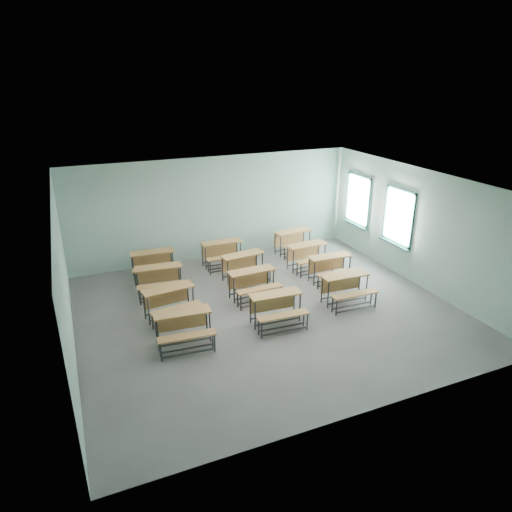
{
  "coord_description": "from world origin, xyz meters",
  "views": [
    {
      "loc": [
        -4.17,
        -9.13,
        5.53
      ],
      "look_at": [
        0.2,
        1.2,
        1.0
      ],
      "focal_mm": 32.0,
      "sensor_mm": 36.0,
      "label": 1
    }
  ],
  "objects_px": {
    "desk_unit_r0c1": "(277,305)",
    "desk_unit_r1c0": "(170,299)",
    "desk_unit_r2c2": "(308,253)",
    "desk_unit_r2c0": "(159,277)",
    "desk_unit_r0c2": "(347,285)",
    "desk_unit_r1c2": "(332,265)",
    "desk_unit_r0c0": "(184,324)",
    "desk_unit_r1c1": "(253,280)",
    "desk_unit_r3c0": "(153,261)",
    "desk_unit_r3c1": "(223,251)",
    "desk_unit_r2c1": "(244,263)",
    "desk_unit_r3c2": "(294,239)"
  },
  "relations": [
    {
      "from": "desk_unit_r3c2",
      "to": "desk_unit_r1c2",
      "type": "bearing_deg",
      "value": -97.56
    },
    {
      "from": "desk_unit_r1c1",
      "to": "desk_unit_r2c2",
      "type": "xyz_separation_m",
      "value": [
        2.27,
        1.15,
        0.0
      ]
    },
    {
      "from": "desk_unit_r0c1",
      "to": "desk_unit_r3c2",
      "type": "distance_m",
      "value": 4.57
    },
    {
      "from": "desk_unit_r1c2",
      "to": "desk_unit_r2c2",
      "type": "height_order",
      "value": "same"
    },
    {
      "from": "desk_unit_r1c0",
      "to": "desk_unit_r2c1",
      "type": "bearing_deg",
      "value": 21.12
    },
    {
      "from": "desk_unit_r2c2",
      "to": "desk_unit_r1c0",
      "type": "bearing_deg",
      "value": -167.77
    },
    {
      "from": "desk_unit_r2c1",
      "to": "desk_unit_r2c2",
      "type": "distance_m",
      "value": 2.06
    },
    {
      "from": "desk_unit_r3c1",
      "to": "desk_unit_r2c1",
      "type": "bearing_deg",
      "value": -78.66
    },
    {
      "from": "desk_unit_r0c0",
      "to": "desk_unit_r1c1",
      "type": "xyz_separation_m",
      "value": [
        2.23,
        1.46,
        0.0
      ]
    },
    {
      "from": "desk_unit_r2c0",
      "to": "desk_unit_r0c1",
      "type": "bearing_deg",
      "value": -45.35
    },
    {
      "from": "desk_unit_r0c2",
      "to": "desk_unit_r2c2",
      "type": "relative_size",
      "value": 0.98
    },
    {
      "from": "desk_unit_r2c0",
      "to": "desk_unit_r3c2",
      "type": "relative_size",
      "value": 0.99
    },
    {
      "from": "desk_unit_r0c1",
      "to": "desk_unit_r1c1",
      "type": "height_order",
      "value": "same"
    },
    {
      "from": "desk_unit_r0c1",
      "to": "desk_unit_r2c1",
      "type": "bearing_deg",
      "value": 88.24
    },
    {
      "from": "desk_unit_r2c0",
      "to": "desk_unit_r3c0",
      "type": "relative_size",
      "value": 1.01
    },
    {
      "from": "desk_unit_r1c1",
      "to": "desk_unit_r3c0",
      "type": "bearing_deg",
      "value": 130.33
    },
    {
      "from": "desk_unit_r1c1",
      "to": "desk_unit_r3c0",
      "type": "height_order",
      "value": "same"
    },
    {
      "from": "desk_unit_r1c1",
      "to": "desk_unit_r1c2",
      "type": "bearing_deg",
      "value": -0.51
    },
    {
      "from": "desk_unit_r0c0",
      "to": "desk_unit_r0c2",
      "type": "distance_m",
      "value": 4.32
    },
    {
      "from": "desk_unit_r1c0",
      "to": "desk_unit_r2c2",
      "type": "height_order",
      "value": "same"
    },
    {
      "from": "desk_unit_r2c0",
      "to": "desk_unit_r2c2",
      "type": "relative_size",
      "value": 1.01
    },
    {
      "from": "desk_unit_r3c0",
      "to": "desk_unit_r3c1",
      "type": "relative_size",
      "value": 1.04
    },
    {
      "from": "desk_unit_r3c0",
      "to": "desk_unit_r3c2",
      "type": "distance_m",
      "value": 4.59
    },
    {
      "from": "desk_unit_r2c2",
      "to": "desk_unit_r3c1",
      "type": "distance_m",
      "value": 2.59
    },
    {
      "from": "desk_unit_r1c1",
      "to": "desk_unit_r2c1",
      "type": "bearing_deg",
      "value": 77.57
    },
    {
      "from": "desk_unit_r0c1",
      "to": "desk_unit_r1c0",
      "type": "bearing_deg",
      "value": 153.29
    },
    {
      "from": "desk_unit_r0c2",
      "to": "desk_unit_r3c2",
      "type": "bearing_deg",
      "value": 86.18
    },
    {
      "from": "desk_unit_r0c0",
      "to": "desk_unit_r3c0",
      "type": "height_order",
      "value": "same"
    },
    {
      "from": "desk_unit_r2c1",
      "to": "desk_unit_r3c1",
      "type": "relative_size",
      "value": 1.08
    },
    {
      "from": "desk_unit_r0c1",
      "to": "desk_unit_r3c2",
      "type": "height_order",
      "value": "same"
    },
    {
      "from": "desk_unit_r0c0",
      "to": "desk_unit_r1c1",
      "type": "height_order",
      "value": "same"
    },
    {
      "from": "desk_unit_r0c2",
      "to": "desk_unit_r1c2",
      "type": "xyz_separation_m",
      "value": [
        0.32,
        1.26,
        0.0
      ]
    },
    {
      "from": "desk_unit_r1c2",
      "to": "desk_unit_r2c1",
      "type": "xyz_separation_m",
      "value": [
        -2.19,
        1.08,
        0.0
      ]
    },
    {
      "from": "desk_unit_r0c2",
      "to": "desk_unit_r1c0",
      "type": "bearing_deg",
      "value": 168.91
    },
    {
      "from": "desk_unit_r2c2",
      "to": "desk_unit_r3c2",
      "type": "xyz_separation_m",
      "value": [
        0.18,
        1.26,
        0.0
      ]
    },
    {
      "from": "desk_unit_r3c0",
      "to": "desk_unit_r3c1",
      "type": "xyz_separation_m",
      "value": [
        2.11,
        -0.0,
        0.0
      ]
    },
    {
      "from": "desk_unit_r2c0",
      "to": "desk_unit_r3c1",
      "type": "relative_size",
      "value": 1.05
    },
    {
      "from": "desk_unit_r1c2",
      "to": "desk_unit_r3c0",
      "type": "xyz_separation_m",
      "value": [
        -4.54,
        2.27,
        0.0
      ]
    },
    {
      "from": "desk_unit_r0c0",
      "to": "desk_unit_r1c2",
      "type": "height_order",
      "value": "same"
    },
    {
      "from": "desk_unit_r1c2",
      "to": "desk_unit_r3c2",
      "type": "height_order",
      "value": "same"
    },
    {
      "from": "desk_unit_r0c1",
      "to": "desk_unit_r1c1",
      "type": "relative_size",
      "value": 1.01
    },
    {
      "from": "desk_unit_r0c1",
      "to": "desk_unit_r3c1",
      "type": "bearing_deg",
      "value": 93.32
    },
    {
      "from": "desk_unit_r0c0",
      "to": "desk_unit_r1c2",
      "type": "distance_m",
      "value": 4.88
    },
    {
      "from": "desk_unit_r2c0",
      "to": "desk_unit_r0c2",
      "type": "bearing_deg",
      "value": -24.11
    },
    {
      "from": "desk_unit_r0c0",
      "to": "desk_unit_r3c2",
      "type": "distance_m",
      "value": 6.07
    },
    {
      "from": "desk_unit_r0c0",
      "to": "desk_unit_r2c2",
      "type": "bearing_deg",
      "value": 34.81
    },
    {
      "from": "desk_unit_r1c0",
      "to": "desk_unit_r1c2",
      "type": "relative_size",
      "value": 1.05
    },
    {
      "from": "desk_unit_r0c2",
      "to": "desk_unit_r1c0",
      "type": "relative_size",
      "value": 0.95
    },
    {
      "from": "desk_unit_r1c2",
      "to": "desk_unit_r2c0",
      "type": "bearing_deg",
      "value": 168.54
    },
    {
      "from": "desk_unit_r0c1",
      "to": "desk_unit_r2c1",
      "type": "relative_size",
      "value": 0.95
    }
  ]
}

